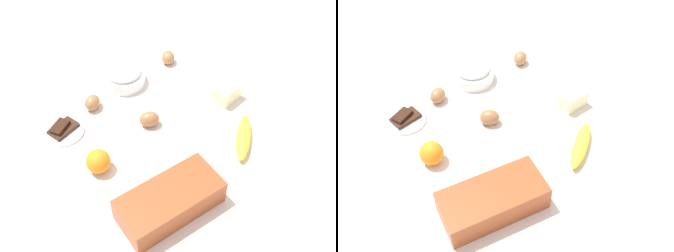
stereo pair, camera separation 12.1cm
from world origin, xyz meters
The scene contains 10 objects.
ground_plane centered at (0.00, 0.00, -0.01)m, with size 2.40×2.40×0.02m, color beige.
loaf_pan centered at (0.18, 0.20, 0.04)m, with size 0.30×0.17×0.08m.
flour_bowl centered at (-0.06, -0.29, 0.03)m, with size 0.15×0.15×0.07m.
banana centered at (-0.15, 0.18, 0.02)m, with size 0.19×0.04×0.04m, color yellow.
orange_fruit centered at (0.24, -0.04, 0.04)m, with size 0.07×0.07×0.07m, color orange.
butter_block centered at (-0.26, 0.01, 0.03)m, with size 0.09×0.06×0.06m, color #F4EDB2.
egg_near_butter centered at (0.01, -0.07, 0.03)m, with size 0.05×0.05×0.07m, color #9B683F.
egg_beside_bowl centered at (0.10, -0.26, 0.02)m, with size 0.05×0.05×0.06m, color #A16C41.
egg_loose centered at (-0.25, -0.27, 0.02)m, with size 0.05×0.05×0.06m, color #A46E42.
chocolate_plate centered at (0.24, -0.23, 0.01)m, with size 0.13×0.13×0.03m.
Camera 1 is at (0.56, 0.61, 0.92)m, focal length 41.62 mm.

